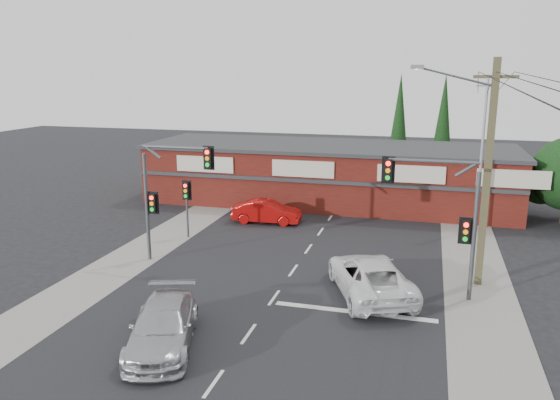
% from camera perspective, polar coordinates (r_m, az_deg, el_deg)
% --- Properties ---
extents(ground, '(120.00, 120.00, 0.00)m').
position_cam_1_polar(ground, '(24.52, 0.03, -9.29)').
color(ground, black).
rests_on(ground, ground).
extents(road_strip, '(14.00, 70.00, 0.01)m').
position_cam_1_polar(road_strip, '(29.06, 2.65, -5.61)').
color(road_strip, black).
rests_on(road_strip, ground).
extents(verge_left, '(3.00, 70.00, 0.02)m').
position_cam_1_polar(verge_left, '(31.91, -12.45, -4.16)').
color(verge_left, gray).
rests_on(verge_left, ground).
extents(verge_right, '(3.00, 70.00, 0.02)m').
position_cam_1_polar(verge_right, '(28.54, 19.65, -6.75)').
color(verge_right, gray).
rests_on(verge_right, ground).
extents(stop_line, '(6.50, 0.35, 0.01)m').
position_cam_1_polar(stop_line, '(22.54, 7.78, -11.50)').
color(stop_line, silver).
rests_on(stop_line, ground).
extents(white_suv, '(4.79, 6.61, 1.67)m').
position_cam_1_polar(white_suv, '(23.98, 9.40, -7.86)').
color(white_suv, silver).
rests_on(white_suv, ground).
extents(silver_suv, '(3.63, 5.62, 1.51)m').
position_cam_1_polar(silver_suv, '(19.96, -12.13, -12.76)').
color(silver_suv, '#ACAFB2').
rests_on(silver_suv, ground).
extents(red_sedan, '(4.43, 1.76, 1.43)m').
position_cam_1_polar(red_sedan, '(34.63, -1.39, -1.23)').
color(red_sedan, '#A00B09').
rests_on(red_sedan, ground).
extents(lane_dashes, '(0.12, 35.57, 0.01)m').
position_cam_1_polar(lane_dashes, '(23.61, -0.63, -10.17)').
color(lane_dashes, silver).
rests_on(lane_dashes, ground).
extents(shop_building, '(27.30, 8.40, 4.22)m').
position_cam_1_polar(shop_building, '(40.10, 5.09, 2.81)').
color(shop_building, '#47130E').
rests_on(shop_building, ground).
extents(conifer_near, '(1.80, 1.80, 9.25)m').
position_cam_1_polar(conifer_near, '(46.06, 12.35, 8.13)').
color(conifer_near, '#2D2116').
rests_on(conifer_near, ground).
extents(conifer_far, '(1.80, 1.80, 9.25)m').
position_cam_1_polar(conifer_far, '(47.99, 16.70, 8.07)').
color(conifer_far, '#2D2116').
rests_on(conifer_far, ground).
extents(traffic_mast_left, '(3.77, 0.27, 5.97)m').
position_cam_1_polar(traffic_mast_left, '(27.42, -11.90, 1.48)').
color(traffic_mast_left, '#47494C').
rests_on(traffic_mast_left, ground).
extents(traffic_mast_right, '(3.96, 0.27, 5.97)m').
position_cam_1_polar(traffic_mast_right, '(23.49, 17.07, -0.77)').
color(traffic_mast_right, '#47494C').
rests_on(traffic_mast_right, ground).
extents(pedestal_signal, '(0.55, 0.27, 3.38)m').
position_cam_1_polar(pedestal_signal, '(31.59, -9.73, 0.30)').
color(pedestal_signal, '#47494C').
rests_on(pedestal_signal, ground).
extents(utility_pole, '(4.38, 0.59, 10.00)m').
position_cam_1_polar(utility_pole, '(25.25, 20.60, 3.28)').
color(utility_pole, brown).
rests_on(utility_pole, ground).
extents(steel_pole, '(1.20, 0.16, 9.00)m').
position_cam_1_polar(steel_pole, '(34.28, 20.33, 4.59)').
color(steel_pole, gray).
rests_on(steel_pole, ground).
extents(power_lines, '(2.01, 29.00, 1.22)m').
position_cam_1_polar(power_lines, '(19.51, 23.16, 11.13)').
color(power_lines, black).
rests_on(power_lines, ground).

